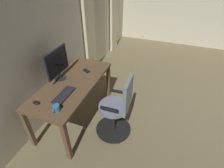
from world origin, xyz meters
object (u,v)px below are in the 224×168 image
at_px(mug_coffee, 56,108).
at_px(desk, 73,87).
at_px(office_chair, 118,110).
at_px(computer_keyboard, 64,95).
at_px(computer_monitor, 57,63).
at_px(computer_mouse, 36,103).
at_px(cell_phone_face_up, 86,71).

bearing_deg(mug_coffee, desk, -165.90).
bearing_deg(office_chair, mug_coffee, 128.61).
bearing_deg(computer_keyboard, computer_monitor, -139.47).
xyz_separation_m(desk, mug_coffee, (0.60, 0.15, 0.13)).
bearing_deg(computer_keyboard, computer_mouse, -43.19).
height_order(office_chair, computer_mouse, office_chair).
distance_m(desk, office_chair, 0.80).
bearing_deg(computer_monitor, mug_coffee, 31.12).
bearing_deg(mug_coffee, computer_keyboard, -163.65).
bearing_deg(computer_monitor, desk, 81.99).
relative_size(computer_monitor, mug_coffee, 4.03).
bearing_deg(computer_monitor, cell_phone_face_up, 139.98).
height_order(desk, computer_mouse, computer_mouse).
xyz_separation_m(cell_phone_face_up, mug_coffee, (0.98, 0.09, 0.04)).
bearing_deg(mug_coffee, computer_mouse, -92.74).
bearing_deg(desk, computer_monitor, -98.01).
relative_size(office_chair, computer_mouse, 10.46).
bearing_deg(computer_monitor, computer_keyboard, 40.53).
bearing_deg(cell_phone_face_up, office_chair, 86.90).
xyz_separation_m(computer_keyboard, cell_phone_face_up, (-0.69, -0.01, -0.01)).
bearing_deg(computer_keyboard, mug_coffee, 16.35).
height_order(desk, office_chair, office_chair).
relative_size(computer_keyboard, cell_phone_face_up, 2.68).
relative_size(computer_mouse, cell_phone_face_up, 0.69).
bearing_deg(desk, computer_mouse, -17.40).
relative_size(computer_keyboard, mug_coffee, 3.09).
bearing_deg(desk, computer_keyboard, 12.06).
bearing_deg(computer_monitor, office_chair, 84.13).
xyz_separation_m(desk, cell_phone_face_up, (-0.38, 0.06, 0.09)).
distance_m(computer_keyboard, cell_phone_face_up, 0.69).
distance_m(desk, computer_monitor, 0.43).
xyz_separation_m(computer_monitor, computer_mouse, (0.62, 0.05, -0.25)).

